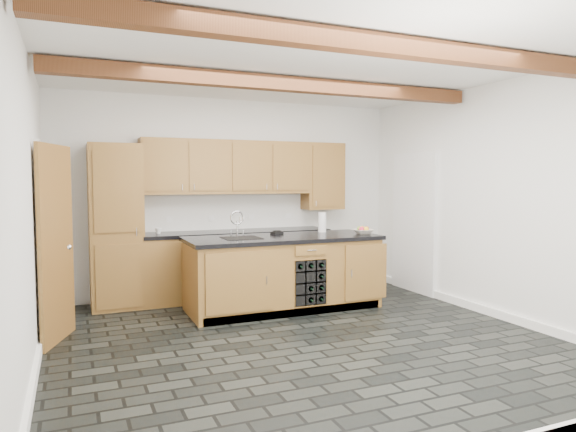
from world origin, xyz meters
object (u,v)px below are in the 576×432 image
Objects in this scene: island at (284,273)px; paper_towel at (322,222)px; fruit_bowl at (363,232)px; kitchen_scale at (277,233)px.

paper_towel is at bearing 22.86° from island.
fruit_bowl is at bearing -49.26° from paper_towel.
fruit_bowl is (1.07, -0.15, 0.50)m from island.
kitchen_scale reaches higher than island.
fruit_bowl is (1.06, -0.41, 0.01)m from kitchen_scale.
paper_towel is (0.69, 0.29, 0.60)m from island.
kitchen_scale is at bearing -177.54° from paper_towel.
paper_towel reaches higher than fruit_bowl.
island is 0.55m from kitchen_scale.
island is 9.23× the size of paper_towel.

